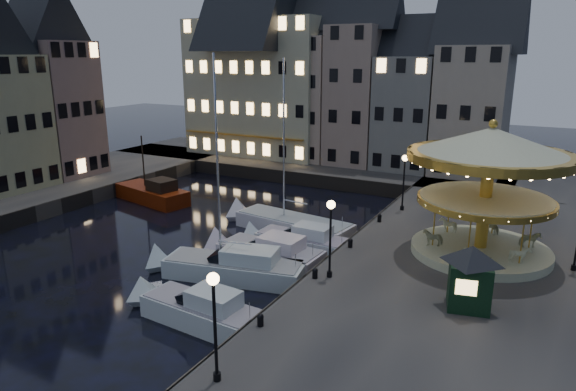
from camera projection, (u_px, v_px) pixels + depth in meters
The scene contains 29 objects.
ground at pixel (208, 279), 29.65m from camera, with size 160.00×160.00×0.00m, color black.
quay_east at pixel (479, 278), 28.22m from camera, with size 16.00×56.00×1.30m, color #474442.
quay_north at pixel (301, 165), 56.91m from camera, with size 44.00×12.00×1.30m, color #474442.
quaywall_e at pixel (344, 253), 31.85m from camera, with size 0.15×44.00×1.30m, color #47423A.
quaywall_n at pixel (292, 178), 50.90m from camera, with size 48.00×0.15×1.30m, color #47423A.
quaywall_w at pixel (33, 215), 39.35m from camera, with size 0.15×44.00×1.30m, color #47423A.
streetlamp_a at pixel (214, 312), 17.66m from camera, with size 0.44×0.44×4.17m.
streetlamp_b at pixel (330, 228), 26.16m from camera, with size 0.44×0.44×4.17m.
streetlamp_c at pixel (404, 175), 37.63m from camera, with size 0.44×0.44×4.17m.
bollard_a at pixel (260, 319), 21.98m from camera, with size 0.30×0.30×0.57m.
bollard_b at pixel (315, 273), 26.65m from camera, with size 0.30×0.30×0.57m.
bollard_c at pixel (350, 243), 30.90m from camera, with size 0.30×0.30×0.57m.
bollard_d at pixel (379, 218), 35.58m from camera, with size 0.30×0.30×0.57m.
townhouse_na at pixel (224, 95), 61.92m from camera, with size 5.50×8.00×12.80m.
townhouse_nb at pixel (263, 92), 59.31m from camera, with size 6.16×8.00×13.80m.
townhouse_nc at pixel (310, 89), 56.43m from camera, with size 6.82×8.00×14.80m.
townhouse_nd at pixel (360, 86), 53.68m from camera, with size 5.50×8.00×15.80m.
townhouse_ne at pixel (410, 103), 51.61m from camera, with size 6.16×8.00×12.80m.
townhouse_nf at pixel (473, 100), 48.73m from camera, with size 6.82×8.00×13.80m.
townhouse_wc at pixel (51, 98), 48.49m from camera, with size 8.80×5.50×14.20m.
hotel_corner at pixel (263, 79), 58.88m from camera, with size 17.60×9.00×16.80m.
motorboat_b at pixel (196, 310), 24.76m from camera, with size 7.41×2.60×2.15m.
motorboat_c at pixel (228, 267), 29.67m from camera, with size 9.24×4.14×12.24m.
motorboat_d at pixel (265, 253), 31.81m from camera, with size 7.64×2.83×2.15m.
motorboat_e at pixel (297, 242), 33.76m from camera, with size 7.22×2.13×2.15m.
motorboat_f at pixel (287, 224), 37.58m from camera, with size 10.03×3.81×13.27m.
red_fishing_boat at pixel (153, 194), 44.86m from camera, with size 7.86×4.16×5.94m.
carousel at pixel (489, 168), 28.52m from camera, with size 8.98×8.98×7.86m.
ticket_kiosk at pixel (471, 266), 23.16m from camera, with size 2.91×2.91×3.41m.
Camera 1 is at (16.95, -21.86, 12.61)m, focal length 32.00 mm.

